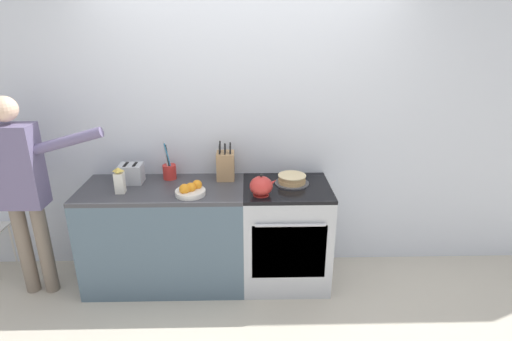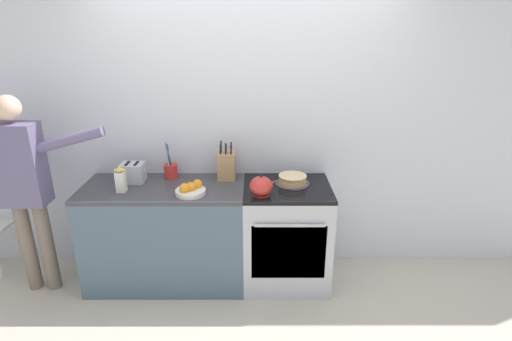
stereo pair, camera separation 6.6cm
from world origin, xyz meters
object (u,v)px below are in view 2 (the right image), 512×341
Objects in this scene: tea_kettle at (261,186)px; person_baker at (24,180)px; toaster at (132,173)px; milk_carton at (120,180)px; knife_block at (226,165)px; utensil_crock at (170,170)px; layer_cake at (292,180)px; fruit_bowl at (190,190)px; stove_range at (286,234)px.

tea_kettle is 0.13× the size of person_baker.
milk_carton is (-0.03, -0.21, 0.02)m from toaster.
utensil_crock is (-0.48, 0.02, -0.05)m from knife_block.
knife_block reaches higher than milk_carton.
toaster is (-1.33, 0.05, 0.04)m from layer_cake.
utensil_crock is (-1.03, 0.14, 0.04)m from layer_cake.
milk_carton is (-0.33, -0.30, 0.03)m from utensil_crock.
person_baker is at bearing -163.15° from toaster.
utensil_crock is at bearing 178.17° from knife_block.
milk_carton is (-1.10, 0.07, 0.03)m from tea_kettle.
toaster is 0.96× the size of milk_carton.
knife_block is 0.20× the size of person_baker.
fruit_bowl is at bearing 177.90° from tea_kettle.
person_baker is at bearing -176.55° from stove_range.
stove_range is 2.70× the size of knife_block.
layer_cake is 1.34× the size of milk_carton.
stove_range is 4.19× the size of milk_carton.
person_baker is at bearing -163.46° from utensil_crock.
utensil_crock is at bearing 122.66° from fruit_bowl.
layer_cake is at bearing 41.07° from tea_kettle.
utensil_crock is 0.20× the size of person_baker.
knife_block is at bearing 5.05° from toaster.
person_baker reaches higher than stove_range.
person_baker is (-1.55, -0.30, -0.02)m from knife_block.
person_baker is at bearing 178.51° from tea_kettle.
toaster is 0.81m from person_baker.
toaster is (-0.52, 0.26, 0.04)m from fruit_bowl.
layer_cake is at bearing 50.23° from stove_range.
toaster is at bearing 175.09° from stove_range.
stove_range is 3.11× the size of layer_cake.
utensil_crock is (-0.99, 0.19, 0.51)m from stove_range.
milk_carton is (-0.81, -0.28, -0.02)m from knife_block.
utensil_crock is at bearing 168.85° from stove_range.
tea_kettle is 1.85m from person_baker.
person_baker reaches higher than tea_kettle.
toaster reaches higher than stove_range.
utensil_crock is at bearing 41.84° from milk_carton.
layer_cake is 0.17× the size of person_baker.
layer_cake is 1.20× the size of fruit_bowl.
tea_kettle reaches higher than stove_range.
fruit_bowl is 1.12× the size of milk_carton.
person_baker reaches higher than knife_block.
layer_cake reaches higher than stove_range.
toaster is at bearing 165.22° from tea_kettle.
fruit_bowl is 0.14× the size of person_baker.
fruit_bowl is at bearing -5.19° from milk_carton.
milk_carton is 0.13× the size of person_baker.
knife_block is 0.43m from fruit_bowl.
fruit_bowl is at bearing 3.19° from person_baker.
tea_kettle is 0.46m from knife_block.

